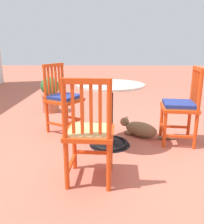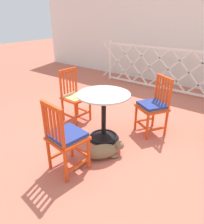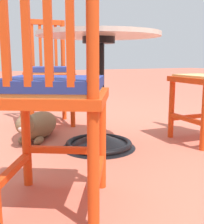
{
  "view_description": "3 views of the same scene",
  "coord_description": "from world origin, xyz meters",
  "px_view_note": "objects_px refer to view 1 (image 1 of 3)",
  "views": [
    {
      "loc": [
        -2.58,
        0.14,
        1.13
      ],
      "look_at": [
        0.21,
        0.18,
        0.35
      ],
      "focal_mm": 38.01,
      "sensor_mm": 36.0,
      "label": 1
    },
    {
      "loc": [
        1.72,
        -2.12,
        1.75
      ],
      "look_at": [
        0.0,
        0.09,
        0.43
      ],
      "focal_mm": 33.59,
      "sensor_mm": 36.0,
      "label": 2
    },
    {
      "loc": [
        0.83,
        1.74,
        0.57
      ],
      "look_at": [
        -0.01,
        0.05,
        0.23
      ],
      "focal_mm": 46.82,
      "sensor_mm": 36.0,
      "label": 3
    }
  ],
  "objects_px": {
    "orange_chair_by_planter": "(181,107)",
    "tabby_cat": "(138,129)",
    "cafe_table": "(110,122)",
    "orange_chair_near_fence": "(89,134)",
    "terracotta_planter": "(50,94)",
    "orange_chair_tucked_in": "(63,99)"
  },
  "relations": [
    {
      "from": "orange_chair_by_planter",
      "to": "tabby_cat",
      "type": "bearing_deg",
      "value": 64.71
    },
    {
      "from": "orange_chair_tucked_in",
      "to": "tabby_cat",
      "type": "xyz_separation_m",
      "value": [
        -0.19,
        -1.0,
        -0.35
      ]
    },
    {
      "from": "orange_chair_near_fence",
      "to": "tabby_cat",
      "type": "distance_m",
      "value": 1.26
    },
    {
      "from": "orange_chair_near_fence",
      "to": "terracotta_planter",
      "type": "distance_m",
      "value": 2.4
    },
    {
      "from": "orange_chair_near_fence",
      "to": "terracotta_planter",
      "type": "bearing_deg",
      "value": 20.52
    },
    {
      "from": "orange_chair_near_fence",
      "to": "tabby_cat",
      "type": "xyz_separation_m",
      "value": [
        1.08,
        -0.56,
        -0.34
      ]
    },
    {
      "from": "orange_chair_tucked_in",
      "to": "orange_chair_by_planter",
      "type": "distance_m",
      "value": 1.51
    },
    {
      "from": "cafe_table",
      "to": "orange_chair_by_planter",
      "type": "bearing_deg",
      "value": -83.89
    },
    {
      "from": "cafe_table",
      "to": "tabby_cat",
      "type": "distance_m",
      "value": 0.52
    },
    {
      "from": "tabby_cat",
      "to": "orange_chair_by_planter",
      "type": "bearing_deg",
      "value": -115.29
    },
    {
      "from": "orange_chair_tucked_in",
      "to": "terracotta_planter",
      "type": "bearing_deg",
      "value": 22.52
    },
    {
      "from": "orange_chair_near_fence",
      "to": "terracotta_planter",
      "type": "xyz_separation_m",
      "value": [
        2.24,
        0.84,
        -0.11
      ]
    },
    {
      "from": "orange_chair_near_fence",
      "to": "cafe_table",
      "type": "bearing_deg",
      "value": -13.42
    },
    {
      "from": "orange_chair_near_fence",
      "to": "orange_chair_by_planter",
      "type": "height_order",
      "value": "same"
    },
    {
      "from": "tabby_cat",
      "to": "terracotta_planter",
      "type": "bearing_deg",
      "value": 50.38
    },
    {
      "from": "orange_chair_by_planter",
      "to": "orange_chair_near_fence",
      "type": "bearing_deg",
      "value": 130.26
    },
    {
      "from": "cafe_table",
      "to": "orange_chair_by_planter",
      "type": "height_order",
      "value": "orange_chair_by_planter"
    },
    {
      "from": "cafe_table",
      "to": "orange_chair_near_fence",
      "type": "bearing_deg",
      "value": 166.58
    },
    {
      "from": "terracotta_planter",
      "to": "orange_chair_tucked_in",
      "type": "bearing_deg",
      "value": -157.48
    },
    {
      "from": "orange_chair_tucked_in",
      "to": "orange_chair_by_planter",
      "type": "xyz_separation_m",
      "value": [
        -0.4,
        -1.45,
        0.0
      ]
    },
    {
      "from": "tabby_cat",
      "to": "orange_chair_near_fence",
      "type": "bearing_deg",
      "value": 152.4
    },
    {
      "from": "cafe_table",
      "to": "orange_chair_by_planter",
      "type": "xyz_separation_m",
      "value": [
        0.09,
        -0.84,
        0.16
      ]
    }
  ]
}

